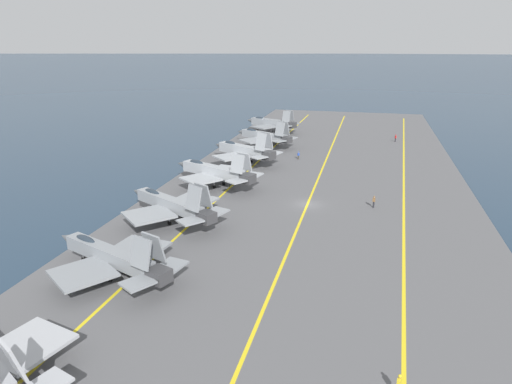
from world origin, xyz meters
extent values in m
plane|color=#23384C|center=(0.00, 0.00, 0.00)|extent=(2000.00, 2000.00, 0.00)
cube|color=#565659|center=(0.00, 0.00, 0.20)|extent=(199.37, 51.12, 0.40)
cube|color=yellow|center=(0.00, -14.06, 0.40)|extent=(179.18, 10.16, 0.01)
cube|color=yellow|center=(0.00, 0.00, 0.40)|extent=(179.43, 0.36, 0.01)
cube|color=yellow|center=(0.00, 14.06, 0.40)|extent=(179.40, 4.34, 0.01)
cube|color=#A8AAAF|center=(-41.54, 15.26, 2.41)|extent=(6.28, 6.08, 0.28)
cube|color=#A8AAAF|center=(-46.26, 11.98, 5.29)|extent=(1.83, 2.32, 2.89)
cylinder|color=#B2B2B7|center=(-43.88, 15.67, 1.25)|extent=(0.16, 0.16, 1.71)
cylinder|color=black|center=(-43.88, 15.67, 0.70)|extent=(0.48, 0.63, 0.60)
cube|color=gray|center=(-26.91, 17.35, 2.62)|extent=(6.16, 12.48, 1.55)
cone|color=#5B5E60|center=(-24.16, 24.27, 2.62)|extent=(2.27, 2.80, 1.48)
cube|color=#38383A|center=(-29.71, 10.27, 2.62)|extent=(2.43, 2.59, 1.32)
ellipsoid|color=#232D38|center=(-25.47, 20.97, 3.36)|extent=(1.94, 3.21, 0.85)
cube|color=gray|center=(-30.31, 18.24, 2.12)|extent=(7.65, 7.67, 0.28)
cube|color=gray|center=(-23.82, 15.66, 2.12)|extent=(6.12, 6.21, 0.28)
cube|color=gray|center=(-29.96, 11.86, 4.91)|extent=(1.75, 2.59, 2.97)
cube|color=gray|center=(-28.44, 11.26, 4.91)|extent=(1.75, 2.59, 2.97)
cube|color=gray|center=(-31.54, 11.55, 2.62)|extent=(3.66, 3.53, 0.20)
cube|color=gray|center=(-27.50, 9.95, 2.62)|extent=(3.23, 2.94, 0.20)
cylinder|color=#B2B2B7|center=(-25.15, 21.78, 1.12)|extent=(0.16, 0.16, 1.45)
cylinder|color=black|center=(-25.15, 21.78, 0.70)|extent=(0.43, 0.64, 0.60)
cylinder|color=#B2B2B7|center=(-28.40, 16.55, 1.12)|extent=(0.16, 0.16, 1.45)
cylinder|color=black|center=(-28.40, 16.55, 0.70)|extent=(0.43, 0.64, 0.60)
cylinder|color=#B2B2B7|center=(-26.37, 15.74, 1.12)|extent=(0.16, 0.16, 1.45)
cylinder|color=black|center=(-26.37, 15.74, 0.70)|extent=(0.43, 0.64, 0.60)
cube|color=gray|center=(-11.23, 17.52, 2.92)|extent=(7.51, 12.04, 1.59)
cone|color=#5B5E60|center=(-7.68, 24.07, 2.92)|extent=(2.48, 2.85, 1.51)
cube|color=#38383A|center=(-14.86, 10.81, 2.92)|extent=(2.60, 2.70, 1.35)
ellipsoid|color=#232D38|center=(-9.37, 20.95, 3.68)|extent=(2.25, 3.16, 0.87)
cube|color=gray|center=(-14.66, 18.88, 2.41)|extent=(7.99, 7.98, 0.28)
cube|color=gray|center=(-8.20, 15.39, 2.41)|extent=(6.96, 6.81, 0.28)
cube|color=gray|center=(-14.93, 12.43, 5.32)|extent=(2.01, 2.59, 3.15)
cube|color=gray|center=(-13.46, 11.63, 5.32)|extent=(2.01, 2.59, 3.15)
cube|color=gray|center=(-16.54, 12.31, 2.92)|extent=(3.70, 3.64, 0.20)
cube|color=gray|center=(-12.68, 10.22, 2.92)|extent=(3.42, 3.19, 0.20)
cylinder|color=#B2B2B7|center=(-8.96, 21.71, 1.26)|extent=(0.16, 0.16, 1.73)
cylinder|color=black|center=(-8.96, 21.71, 0.70)|extent=(0.48, 0.63, 0.60)
cylinder|color=#B2B2B7|center=(-12.83, 16.90, 1.26)|extent=(0.16, 0.16, 1.73)
cylinder|color=black|center=(-12.83, 16.90, 0.70)|extent=(0.48, 0.63, 0.60)
cylinder|color=#B2B2B7|center=(-10.87, 15.84, 1.26)|extent=(0.16, 0.16, 1.73)
cylinder|color=black|center=(-10.87, 15.84, 0.70)|extent=(0.48, 0.63, 0.60)
cube|color=#9EA3A8|center=(5.60, 17.06, 3.05)|extent=(6.62, 12.38, 1.73)
cone|color=#5B5E60|center=(8.53, 23.86, 3.05)|extent=(2.46, 2.86, 1.64)
cube|color=#38383A|center=(2.61, 10.10, 3.05)|extent=(2.64, 2.68, 1.47)
ellipsoid|color=#232D38|center=(7.13, 20.62, 3.87)|extent=(2.10, 3.22, 0.95)
cube|color=#9EA3A8|center=(2.25, 18.03, 2.48)|extent=(7.47, 7.53, 0.28)
cube|color=#9EA3A8|center=(8.61, 15.30, 2.48)|extent=(6.01, 6.27, 0.28)
cube|color=#9EA3A8|center=(2.32, 11.73, 5.43)|extent=(1.80, 2.58, 2.99)
cube|color=#9EA3A8|center=(3.99, 11.01, 5.43)|extent=(1.80, 2.58, 2.99)
cube|color=#9EA3A8|center=(0.73, 11.47, 3.05)|extent=(3.66, 3.55, 0.20)
cube|color=#9EA3A8|center=(4.89, 9.68, 3.05)|extent=(3.28, 2.99, 0.20)
cylinder|color=#B2B2B7|center=(7.47, 21.41, 1.29)|extent=(0.16, 0.16, 1.78)
cylinder|color=black|center=(7.47, 21.41, 0.70)|extent=(0.44, 0.64, 0.60)
cylinder|color=#B2B2B7|center=(3.98, 16.35, 1.29)|extent=(0.16, 0.16, 1.78)
cylinder|color=black|center=(3.98, 16.35, 0.70)|extent=(0.44, 0.64, 0.60)
cylinder|color=#B2B2B7|center=(6.20, 15.40, 1.29)|extent=(0.16, 0.16, 1.78)
cylinder|color=black|center=(6.20, 15.40, 0.70)|extent=(0.44, 0.64, 0.60)
cube|color=#9EA3A8|center=(21.60, 16.27, 3.13)|extent=(7.06, 11.26, 1.87)
cone|color=#5B5E60|center=(24.74, 22.31, 3.13)|extent=(2.60, 2.79, 1.78)
cube|color=#38383A|center=(18.39, 10.09, 3.13)|extent=(2.79, 2.68, 1.59)
ellipsoid|color=#232D38|center=(23.24, 19.43, 4.01)|extent=(2.23, 3.00, 1.03)
cube|color=#9EA3A8|center=(18.05, 17.67, 2.52)|extent=(7.65, 7.59, 0.28)
cube|color=#9EA3A8|center=(24.79, 14.17, 2.52)|extent=(6.75, 6.26, 0.28)
cube|color=#9EA3A8|center=(18.10, 11.66, 5.76)|extent=(1.92, 2.43, 3.34)
cube|color=#9EA3A8|center=(19.85, 10.76, 5.76)|extent=(1.92, 2.43, 3.34)
cube|color=#9EA3A8|center=(16.54, 11.59, 3.13)|extent=(3.57, 3.46, 0.20)
cube|color=#9EA3A8|center=(20.68, 9.43, 3.13)|extent=(3.34, 2.95, 0.20)
cylinder|color=#B2B2B7|center=(23.61, 20.13, 1.29)|extent=(0.16, 0.16, 1.79)
cylinder|color=black|center=(23.61, 20.13, 0.70)|extent=(0.47, 0.63, 0.60)
cylinder|color=#B2B2B7|center=(19.89, 15.82, 1.29)|extent=(0.16, 0.16, 1.79)
cylinder|color=black|center=(19.89, 15.82, 0.70)|extent=(0.47, 0.63, 0.60)
cylinder|color=#B2B2B7|center=(22.22, 14.61, 1.29)|extent=(0.16, 0.16, 1.79)
cylinder|color=black|center=(22.22, 14.61, 0.70)|extent=(0.47, 0.63, 0.60)
cube|color=gray|center=(38.57, 16.07, 2.83)|extent=(7.02, 11.45, 1.66)
cone|color=#5B5E60|center=(41.79, 22.28, 2.83)|extent=(2.45, 2.75, 1.58)
cube|color=#38383A|center=(35.27, 9.72, 2.83)|extent=(2.59, 2.61, 1.41)
ellipsoid|color=#232D38|center=(40.25, 19.32, 3.62)|extent=(2.16, 3.02, 0.91)
cube|color=gray|center=(35.22, 17.35, 2.29)|extent=(7.53, 7.51, 0.28)
cube|color=gray|center=(41.53, 14.07, 2.29)|extent=(6.52, 6.33, 0.28)
cube|color=gray|center=(35.09, 11.27, 5.24)|extent=(1.90, 2.46, 3.12)
cube|color=gray|center=(36.64, 10.47, 5.24)|extent=(1.90, 2.46, 3.12)
cube|color=gray|center=(33.51, 11.18, 2.83)|extent=(3.61, 3.51, 0.20)
cube|color=gray|center=(37.47, 9.12, 2.83)|extent=(3.35, 3.01, 0.20)
cylinder|color=#B2B2B7|center=(40.63, 20.04, 1.20)|extent=(0.16, 0.16, 1.60)
cylinder|color=black|center=(40.63, 20.04, 0.70)|extent=(0.47, 0.63, 0.60)
cylinder|color=#B2B2B7|center=(36.97, 15.52, 1.20)|extent=(0.16, 0.16, 1.60)
cylinder|color=black|center=(36.97, 15.52, 0.70)|extent=(0.47, 0.63, 0.60)
cylinder|color=#B2B2B7|center=(39.03, 14.45, 1.20)|extent=(0.16, 0.16, 1.60)
cylinder|color=black|center=(39.03, 14.45, 0.70)|extent=(0.47, 0.63, 0.60)
cube|color=gray|center=(55.11, 17.83, 3.16)|extent=(5.59, 11.28, 1.79)
cone|color=#5B5E60|center=(57.38, 24.03, 3.16)|extent=(2.34, 2.60, 1.70)
cube|color=#38383A|center=(52.79, 11.50, 3.16)|extent=(2.57, 2.44, 1.52)
ellipsoid|color=#232D38|center=(56.30, 21.07, 4.01)|extent=(1.88, 2.93, 0.99)
cube|color=gray|center=(51.72, 18.67, 2.57)|extent=(7.03, 6.96, 0.28)
cube|color=gray|center=(58.24, 16.28, 2.57)|extent=(5.65, 5.43, 0.28)
cube|color=gray|center=(52.33, 12.97, 5.45)|extent=(1.56, 2.32, 2.76)
cube|color=gray|center=(54.10, 12.32, 5.45)|extent=(1.56, 2.32, 2.76)
cube|color=gray|center=(50.79, 12.72, 3.16)|extent=(3.50, 3.26, 0.20)
cube|color=gray|center=(55.10, 11.14, 3.16)|extent=(3.13, 2.61, 0.20)
cylinder|color=#B2B2B7|center=(56.56, 21.79, 1.33)|extent=(0.16, 0.16, 1.86)
cylinder|color=black|center=(56.56, 21.79, 0.70)|extent=(0.41, 0.64, 0.60)
cylinder|color=#B2B2B7|center=(53.54, 17.18, 1.33)|extent=(0.16, 0.16, 1.86)
cylinder|color=black|center=(53.54, 17.18, 0.70)|extent=(0.41, 0.64, 0.60)
cylinder|color=#B2B2B7|center=(55.90, 16.32, 1.33)|extent=(0.16, 0.16, 1.86)
cylinder|color=black|center=(55.90, 16.32, 0.70)|extent=(0.41, 0.64, 0.60)
cylinder|color=#383328|center=(27.53, 5.74, 0.80)|extent=(0.24, 0.24, 0.81)
cube|color=#284CB2|center=(27.53, 5.74, 1.48)|extent=(0.46, 0.44, 0.55)
sphere|color=beige|center=(27.53, 5.74, 1.89)|extent=(0.22, 0.22, 0.22)
sphere|color=#284CB2|center=(27.53, 5.74, 1.95)|extent=(0.24, 0.24, 0.24)
cylinder|color=#232328|center=(50.90, -14.81, 0.86)|extent=(0.24, 0.24, 0.91)
cube|color=red|center=(50.90, -14.81, 1.62)|extent=(0.45, 0.40, 0.62)
sphere|color=tan|center=(50.90, -14.81, 2.06)|extent=(0.22, 0.22, 0.22)
sphere|color=red|center=(50.90, -14.81, 2.12)|extent=(0.24, 0.24, 0.24)
cube|color=yellow|center=(-37.86, -11.57, 1.58)|extent=(0.44, 0.36, 0.54)
sphere|color=#9E7051|center=(-37.86, -11.57, 1.98)|extent=(0.22, 0.22, 0.22)
sphere|color=yellow|center=(-37.86, -11.57, 2.04)|extent=(0.24, 0.24, 0.24)
cylinder|color=#232328|center=(0.93, -9.75, 0.87)|extent=(0.24, 0.24, 0.94)
cube|color=brown|center=(0.93, -9.75, 1.64)|extent=(0.32, 0.42, 0.61)
sphere|color=tan|center=(0.93, -9.75, 2.07)|extent=(0.22, 0.22, 0.22)
sphere|color=brown|center=(0.93, -9.75, 2.13)|extent=(0.24, 0.24, 0.24)
camera|label=1|loc=(-65.31, -8.20, 23.89)|focal=32.00mm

